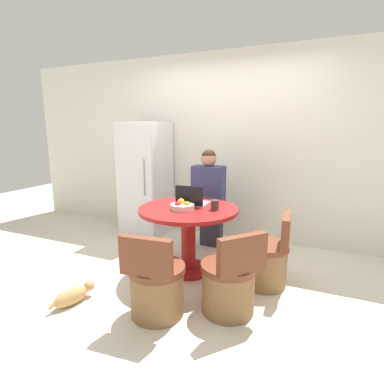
{
  "coord_description": "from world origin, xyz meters",
  "views": [
    {
      "loc": [
        1.18,
        -2.61,
        1.55
      ],
      "look_at": [
        -0.07,
        0.31,
        0.89
      ],
      "focal_mm": 28.0,
      "sensor_mm": 36.0,
      "label": 1
    }
  ],
  "objects_px": {
    "person_seated": "(209,196)",
    "fruit_bowl": "(182,206)",
    "dining_table": "(188,225)",
    "chair_right_side": "(266,261)",
    "refrigerator": "(146,179)",
    "cat": "(73,295)",
    "laptop": "(192,201)",
    "chair_near_camera": "(156,287)",
    "chair_near_right_corner": "(229,284)"
  },
  "relations": [
    {
      "from": "dining_table",
      "to": "fruit_bowl",
      "type": "distance_m",
      "value": 0.25
    },
    {
      "from": "dining_table",
      "to": "chair_near_right_corner",
      "type": "bearing_deg",
      "value": -41.38
    },
    {
      "from": "fruit_bowl",
      "to": "cat",
      "type": "xyz_separation_m",
      "value": [
        -0.67,
        -0.9,
        -0.69
      ]
    },
    {
      "from": "person_seated",
      "to": "refrigerator",
      "type": "bearing_deg",
      "value": -10.2
    },
    {
      "from": "fruit_bowl",
      "to": "chair_right_side",
      "type": "bearing_deg",
      "value": 8.91
    },
    {
      "from": "refrigerator",
      "to": "person_seated",
      "type": "bearing_deg",
      "value": -10.2
    },
    {
      "from": "laptop",
      "to": "fruit_bowl",
      "type": "bearing_deg",
      "value": 84.67
    },
    {
      "from": "refrigerator",
      "to": "dining_table",
      "type": "distance_m",
      "value": 1.49
    },
    {
      "from": "chair_near_camera",
      "to": "cat",
      "type": "relative_size",
      "value": 1.72
    },
    {
      "from": "fruit_bowl",
      "to": "person_seated",
      "type": "bearing_deg",
      "value": 90.09
    },
    {
      "from": "chair_near_right_corner",
      "to": "cat",
      "type": "xyz_separation_m",
      "value": [
        -1.33,
        -0.43,
        -0.18
      ]
    },
    {
      "from": "refrigerator",
      "to": "dining_table",
      "type": "height_order",
      "value": "refrigerator"
    },
    {
      "from": "chair_right_side",
      "to": "person_seated",
      "type": "distance_m",
      "value": 1.2
    },
    {
      "from": "cat",
      "to": "chair_right_side",
      "type": "bearing_deg",
      "value": -39.98
    },
    {
      "from": "cat",
      "to": "laptop",
      "type": "bearing_deg",
      "value": -15.8
    },
    {
      "from": "laptop",
      "to": "chair_right_side",
      "type": "bearing_deg",
      "value": 174.5
    },
    {
      "from": "chair_near_right_corner",
      "to": "cat",
      "type": "height_order",
      "value": "chair_near_right_corner"
    },
    {
      "from": "refrigerator",
      "to": "fruit_bowl",
      "type": "bearing_deg",
      "value": -43.73
    },
    {
      "from": "chair_near_camera",
      "to": "fruit_bowl",
      "type": "bearing_deg",
      "value": -87.01
    },
    {
      "from": "dining_table",
      "to": "chair_near_camera",
      "type": "relative_size",
      "value": 1.41
    },
    {
      "from": "dining_table",
      "to": "fruit_bowl",
      "type": "relative_size",
      "value": 4.24
    },
    {
      "from": "chair_near_right_corner",
      "to": "laptop",
      "type": "xyz_separation_m",
      "value": [
        -0.64,
        0.68,
        0.52
      ]
    },
    {
      "from": "cat",
      "to": "chair_near_right_corner",
      "type": "bearing_deg",
      "value": -55.85
    },
    {
      "from": "laptop",
      "to": "cat",
      "type": "relative_size",
      "value": 0.73
    },
    {
      "from": "chair_near_camera",
      "to": "laptop",
      "type": "distance_m",
      "value": 1.1
    },
    {
      "from": "person_seated",
      "to": "fruit_bowl",
      "type": "height_order",
      "value": "person_seated"
    },
    {
      "from": "chair_right_side",
      "to": "chair_near_camera",
      "type": "distance_m",
      "value": 1.16
    },
    {
      "from": "person_seated",
      "to": "dining_table",
      "type": "bearing_deg",
      "value": 92.52
    },
    {
      "from": "refrigerator",
      "to": "person_seated",
      "type": "distance_m",
      "value": 1.1
    },
    {
      "from": "refrigerator",
      "to": "chair_right_side",
      "type": "bearing_deg",
      "value": -24.79
    },
    {
      "from": "chair_right_side",
      "to": "chair_near_camera",
      "type": "xyz_separation_m",
      "value": [
        -0.76,
        -0.88,
        0.0
      ]
    },
    {
      "from": "refrigerator",
      "to": "chair_near_right_corner",
      "type": "distance_m",
      "value": 2.36
    },
    {
      "from": "refrigerator",
      "to": "cat",
      "type": "height_order",
      "value": "refrigerator"
    },
    {
      "from": "dining_table",
      "to": "laptop",
      "type": "height_order",
      "value": "laptop"
    },
    {
      "from": "refrigerator",
      "to": "laptop",
      "type": "bearing_deg",
      "value": -36.58
    },
    {
      "from": "chair_near_right_corner",
      "to": "cat",
      "type": "bearing_deg",
      "value": -30.51
    },
    {
      "from": "dining_table",
      "to": "chair_right_side",
      "type": "relative_size",
      "value": 1.41
    },
    {
      "from": "laptop",
      "to": "cat",
      "type": "xyz_separation_m",
      "value": [
        -0.69,
        -1.12,
        -0.7
      ]
    },
    {
      "from": "refrigerator",
      "to": "person_seated",
      "type": "height_order",
      "value": "refrigerator"
    },
    {
      "from": "chair_near_camera",
      "to": "person_seated",
      "type": "distance_m",
      "value": 1.65
    },
    {
      "from": "dining_table",
      "to": "chair_right_side",
      "type": "distance_m",
      "value": 0.88
    },
    {
      "from": "refrigerator",
      "to": "laptop",
      "type": "xyz_separation_m",
      "value": [
        1.1,
        -0.82,
        -0.05
      ]
    },
    {
      "from": "person_seated",
      "to": "cat",
      "type": "relative_size",
      "value": 2.98
    },
    {
      "from": "chair_near_right_corner",
      "to": "refrigerator",
      "type": "bearing_deg",
      "value": -89.4
    },
    {
      "from": "refrigerator",
      "to": "laptop",
      "type": "relative_size",
      "value": 5.18
    },
    {
      "from": "person_seated",
      "to": "cat",
      "type": "height_order",
      "value": "person_seated"
    },
    {
      "from": "chair_near_right_corner",
      "to": "chair_near_camera",
      "type": "bearing_deg",
      "value": -21.79
    },
    {
      "from": "chair_near_right_corner",
      "to": "person_seated",
      "type": "bearing_deg",
      "value": -111.83
    },
    {
      "from": "refrigerator",
      "to": "chair_near_camera",
      "type": "distance_m",
      "value": 2.21
    },
    {
      "from": "laptop",
      "to": "chair_near_camera",
      "type": "bearing_deg",
      "value": 95.04
    }
  ]
}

